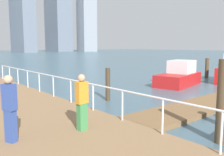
# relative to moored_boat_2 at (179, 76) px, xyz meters

# --- Properties ---
(ground_plane) EXTENTS (300.00, 300.00, 0.00)m
(ground_plane) POSITION_rel_moored_boat_2_xyz_m (-7.02, 4.91, -0.71)
(ground_plane) COLOR #476675
(floating_dock) EXTENTS (11.58, 2.00, 0.18)m
(floating_dock) POSITION_rel_moored_boat_2_xyz_m (-4.73, -4.76, -0.62)
(floating_dock) COLOR olive
(floating_dock) RESTS_ON ground_plane
(boardwalk_railing) EXTENTS (0.06, 29.68, 1.08)m
(boardwalk_railing) POSITION_rel_moored_boat_2_xyz_m (-10.17, -5.63, 0.54)
(boardwalk_railing) COLOR white
(boardwalk_railing) RESTS_ON boardwalk
(dock_piling_0) EXTENTS (0.35, 0.35, 2.58)m
(dock_piling_0) POSITION_rel_moored_boat_2_xyz_m (-8.54, -7.46, 0.58)
(dock_piling_0) COLOR brown
(dock_piling_0) RESTS_ON ground_plane
(dock_piling_3) EXTENTS (0.25, 0.25, 1.78)m
(dock_piling_3) POSITION_rel_moored_boat_2_xyz_m (-7.52, -0.67, 0.18)
(dock_piling_3) COLOR #473826
(dock_piling_3) RESTS_ON ground_plane
(dock_piling_5) EXTENTS (0.34, 0.34, 1.85)m
(dock_piling_5) POSITION_rel_moored_boat_2_xyz_m (5.41, 0.74, 0.22)
(dock_piling_5) COLOR brown
(dock_piling_5) RESTS_ON ground_plane
(moored_boat_2) EXTENTS (4.82, 2.95, 1.87)m
(moored_boat_2) POSITION_rel_moored_boat_2_xyz_m (0.00, 0.00, 0.00)
(moored_boat_2) COLOR red
(moored_boat_2) RESTS_ON ground_plane
(pedestrian_0) EXTENTS (0.38, 0.26, 1.73)m
(pedestrian_0) POSITION_rel_moored_boat_2_xyz_m (-11.78, -4.70, 0.59)
(pedestrian_0) COLOR #3F8C4C
(pedestrian_0) RESTS_ON boardwalk
(pedestrian_1) EXTENTS (0.35, 0.42, 1.82)m
(pedestrian_1) POSITION_rel_moored_boat_2_xyz_m (-13.76, -4.28, 0.65)
(pedestrian_1) COLOR #334C99
(pedestrian_1) RESTS_ON boardwalk
(skyline_tower_4) EXTENTS (7.38, 13.89, 35.09)m
(skyline_tower_4) POSITION_rel_moored_boat_2_xyz_m (24.35, 98.93, 16.84)
(skyline_tower_4) COLOR slate
(skyline_tower_4) RESTS_ON ground_plane
(skyline_tower_5) EXTENTS (9.94, 13.58, 29.52)m
(skyline_tower_5) POSITION_rel_moored_boat_2_xyz_m (45.60, 106.18, 14.05)
(skyline_tower_5) COLOR slate
(skyline_tower_5) RESTS_ON ground_plane
(skyline_tower_6) EXTENTS (8.30, 8.15, 38.25)m
(skyline_tower_6) POSITION_rel_moored_boat_2_xyz_m (57.41, 97.52, 18.42)
(skyline_tower_6) COLOR #8C939E
(skyline_tower_6) RESTS_ON ground_plane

